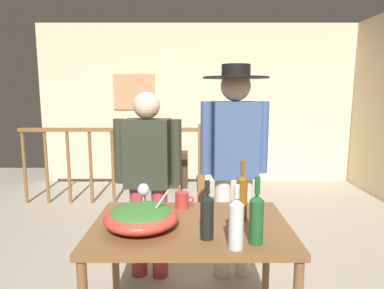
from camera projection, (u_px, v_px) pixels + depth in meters
ground_plane at (205, 275)px, 2.84m from camera, size 8.08×8.08×0.00m
back_wall at (199, 104)px, 5.70m from camera, size 5.27×0.10×2.62m
framed_picture at (136, 92)px, 5.61m from camera, size 0.69×0.03×0.59m
stair_railing at (140, 158)px, 4.59m from camera, size 2.50×0.10×1.09m
tv_console at (161, 169)px, 5.52m from camera, size 0.90×0.40×0.55m
flat_screen_tv at (161, 138)px, 5.41m from camera, size 0.51×0.12×0.40m
serving_table at (192, 237)px, 2.00m from camera, size 1.15×0.78×0.76m
salad_bowl at (142, 216)px, 1.91m from camera, size 0.42×0.42×0.23m
wine_glass at (145, 191)px, 2.19m from camera, size 0.08×0.08×0.18m
wine_bottle_clear at (237, 222)px, 1.66m from camera, size 0.07×0.07×0.32m
wine_bottle_dark at (208, 215)px, 1.77m from camera, size 0.07×0.07×0.32m
wine_bottle_amber at (243, 196)px, 2.04m from camera, size 0.07×0.07×0.36m
wine_bottle_green at (258, 217)px, 1.71m from camera, size 0.07×0.07×0.35m
mug_red at (183, 200)px, 2.25m from camera, size 0.13×0.09×0.11m
person_standing_left at (149, 172)px, 2.71m from camera, size 0.54×0.26×1.52m
person_standing_right at (236, 153)px, 2.69m from camera, size 0.54×0.51×1.73m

